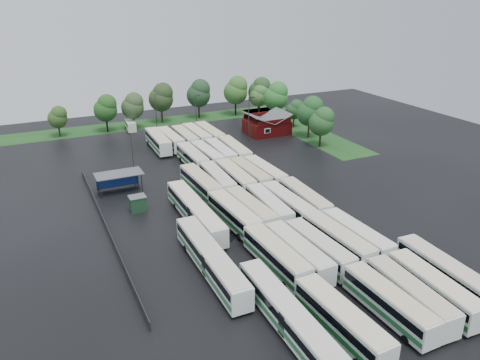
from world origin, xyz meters
name	(u,v)px	position (x,y,z in m)	size (l,w,h in m)	color
ground	(261,223)	(0.00, 0.00, 0.00)	(160.00, 160.00, 0.00)	black
brick_building	(267,126)	(24.00, 42.77, 1.87)	(10.07, 8.60, 5.39)	maroon
wash_shed	(118,176)	(-17.20, 22.02, 2.99)	(8.20, 4.20, 3.58)	#2D2D30
utility_hut	(138,203)	(-16.20, 12.60, 1.32)	(2.70, 2.20, 2.62)	#14371E
grass_strip_north	(157,122)	(2.00, 64.80, 0.01)	(80.00, 10.00, 0.01)	#194418
grass_strip_east	(300,129)	(34.00, 42.80, 0.01)	(10.00, 50.00, 0.01)	#194418
west_fence	(106,227)	(-22.20, 8.00, 0.60)	(0.10, 50.00, 1.20)	#2D2D30
bus_r0c0	(342,321)	(-4.42, -26.16, 2.02)	(3.30, 13.32, 3.68)	silver
bus_r0c2	(389,303)	(2.13, -25.82, 1.93)	(2.85, 12.64, 3.51)	silver
bus_r0c3	(410,295)	(5.19, -25.80, 1.95)	(3.31, 12.83, 3.54)	silver
bus_r0c4	(433,288)	(8.53, -25.98, 1.97)	(3.32, 13.00, 3.59)	silver
bus_r1c0	(276,256)	(-4.30, -12.20, 2.00)	(3.12, 13.10, 3.63)	silver
bus_r1c1	(298,253)	(-1.37, -12.68, 1.99)	(3.05, 13.09, 3.63)	silver
bus_r1c2	(318,248)	(1.80, -12.74, 1.93)	(3.21, 12.72, 3.51)	silver
bus_r1c3	(337,240)	(5.26, -12.12, 2.00)	(3.26, 13.16, 3.64)	silver
bus_r1c4	(356,236)	(8.33, -12.34, 1.95)	(3.14, 12.84, 3.55)	silver
bus_r2c0	(234,214)	(-4.22, 0.99, 2.00)	(3.36, 13.19, 3.64)	silver
bus_r2c1	(250,210)	(-1.28, 1.36, 1.96)	(3.20, 12.92, 3.57)	silver
bus_r2c2	(269,207)	(1.95, 1.31, 1.93)	(3.25, 12.70, 3.50)	silver
bus_r2c3	(287,204)	(5.07, 0.96, 1.94)	(2.88, 12.73, 3.53)	silver
bus_r2c4	(304,199)	(8.45, 1.11, 1.98)	(3.20, 12.99, 3.59)	silver
bus_r3c0	(200,183)	(-4.46, 14.65, 2.00)	(3.21, 13.15, 3.64)	silver
bus_r3c1	(217,180)	(-1.13, 14.89, 1.95)	(3.27, 12.83, 3.54)	silver
bus_r3c2	(235,178)	(2.15, 14.46, 1.99)	(3.04, 13.08, 3.62)	silver
bus_r3c3	(250,175)	(5.31, 14.83, 1.92)	(2.86, 12.61, 3.50)	silver
bus_r3c4	(265,173)	(8.26, 14.48, 1.92)	(2.95, 12.62, 3.50)	silver
bus_r4c1	(193,158)	(-1.04, 28.17, 1.95)	(2.78, 12.76, 3.55)	silver
bus_r4c2	(207,156)	(2.18, 28.28, 1.92)	(3.01, 12.63, 3.50)	silver
bus_r4c3	(220,153)	(5.27, 28.61, 1.93)	(2.95, 12.63, 3.50)	silver
bus_r4c4	(234,151)	(8.38, 28.36, 2.02)	(3.45, 13.33, 3.68)	silver
bus_r5c0	(158,141)	(-4.29, 41.78, 2.02)	(3.12, 13.26, 3.67)	silver
bus_r5c1	(170,139)	(-1.31, 42.17, 1.94)	(2.96, 12.71, 3.52)	silver
bus_r5c2	(185,138)	(2.07, 41.83, 1.93)	(2.73, 12.61, 3.51)	silver
bus_r5c3	(197,136)	(5.11, 42.32, 1.96)	(2.92, 12.85, 3.56)	silver
bus_r5c4	(209,134)	(8.25, 42.11, 1.99)	(2.87, 13.00, 3.61)	silver
artic_bus_west_a	(288,316)	(-9.03, -23.07, 1.93)	(2.97, 18.80, 3.48)	silver
artic_bus_west_b	(195,212)	(-9.22, 4.34, 2.02)	(2.79, 19.60, 3.64)	silver
artic_bus_west_c	(211,259)	(-12.22, -9.42, 2.02)	(2.98, 19.63, 3.64)	silver
artic_bus_east	(461,283)	(12.25, -26.67, 1.97)	(3.40, 19.20, 3.55)	silver
minibus	(131,125)	(-6.38, 60.03, 1.38)	(2.52, 5.83, 2.49)	silver
tree_north_0	(58,117)	(-23.26, 62.17, 4.96)	(4.67, 4.66, 7.72)	#392A1F
tree_north_1	(106,108)	(-11.80, 61.39, 6.21)	(5.83, 5.83, 9.65)	black
tree_north_2	(133,106)	(-5.03, 61.14, 6.17)	(5.79, 5.79, 9.58)	black
tree_north_3	(162,97)	(3.47, 64.28, 6.99)	(6.56, 6.56, 10.86)	#362517
tree_north_4	(199,93)	(14.27, 64.48, 7.05)	(6.61, 6.61, 10.95)	black
tree_north_5	(236,90)	(24.96, 63.00, 7.25)	(6.81, 6.81, 11.28)	black
tree_north_6	(260,90)	(31.75, 61.36, 6.89)	(6.47, 6.47, 10.71)	#372712
tree_east_0	(322,121)	(30.27, 28.18, 6.00)	(5.63, 5.63, 9.33)	black
tree_east_1	(311,111)	(31.81, 35.33, 6.62)	(6.22, 6.22, 10.30)	#372519
tree_east_2	(295,109)	(33.49, 45.07, 4.71)	(4.43, 4.42, 7.32)	#392217
tree_east_3	(276,96)	(31.92, 52.20, 7.06)	(6.63, 6.63, 10.98)	black
tree_east_4	(259,95)	(30.85, 60.20, 5.84)	(5.48, 5.48, 9.08)	black
lamp_post_ne	(249,116)	(17.05, 38.71, 6.22)	(1.65, 0.32, 10.72)	#2D2D30
lamp_post_nw	(133,155)	(-13.86, 23.78, 5.74)	(1.52, 0.30, 9.88)	#2D2D30
lamp_post_back_w	(156,110)	(-0.53, 55.67, 5.65)	(1.50, 0.29, 9.73)	#2D2D30
lamp_post_back_e	(196,110)	(9.31, 53.43, 5.25)	(1.39, 0.27, 9.05)	#2D2D30
puddle_0	(316,307)	(-4.01, -20.98, 0.00)	(4.70, 4.70, 0.01)	black
puddle_1	(428,287)	(10.61, -23.51, 0.00)	(3.34, 3.34, 0.01)	black
puddle_2	(210,234)	(-8.58, 0.14, 0.00)	(7.99, 7.99, 0.01)	black
puddle_3	(288,217)	(4.91, 0.16, 0.00)	(4.55, 4.55, 0.01)	black
puddle_4	(429,269)	(13.74, -20.73, 0.00)	(2.75, 2.75, 0.01)	black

